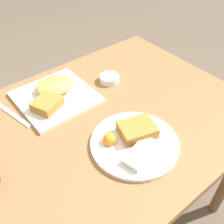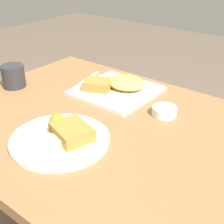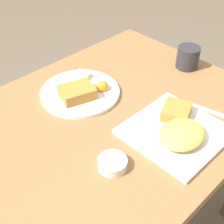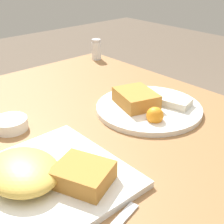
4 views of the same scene
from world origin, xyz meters
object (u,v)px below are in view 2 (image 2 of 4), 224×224
object	(u,v)px
plate_square_near	(117,87)
plate_oval_far	(61,137)
coffee_mug	(14,76)
butter_knife	(86,80)
sauce_ramekin	(164,111)

from	to	relation	value
plate_square_near	plate_oval_far	bearing A→B (deg)	102.25
plate_square_near	coffee_mug	size ratio (longest dim) A/B	3.13
butter_knife	coffee_mug	bearing A→B (deg)	-51.52
plate_square_near	coffee_mug	xyz separation A→B (m)	(0.36, 0.22, 0.02)
coffee_mug	plate_square_near	bearing A→B (deg)	-148.82
sauce_ramekin	coffee_mug	size ratio (longest dim) A/B	0.93
plate_oval_far	butter_knife	xyz separation A→B (m)	(0.26, -0.39, -0.01)
plate_oval_far	sauce_ramekin	world-z (taller)	plate_oval_far
sauce_ramekin	coffee_mug	bearing A→B (deg)	15.65
butter_knife	coffee_mug	distance (m)	0.30
plate_oval_far	coffee_mug	distance (m)	0.47
sauce_ramekin	butter_knife	distance (m)	0.42
plate_square_near	butter_knife	xyz separation A→B (m)	(0.17, -0.01, -0.02)
plate_oval_far	sauce_ramekin	xyz separation A→B (m)	(-0.16, -0.33, -0.00)
sauce_ramekin	coffee_mug	distance (m)	0.62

